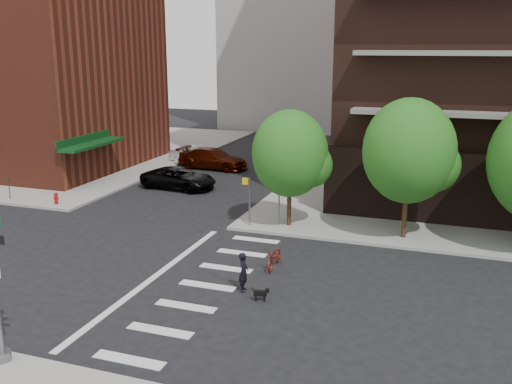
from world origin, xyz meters
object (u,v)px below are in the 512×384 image
at_px(parked_car_black, 179,178).
at_px(parked_car_maroon, 213,159).
at_px(scooter, 274,257).
at_px(fire_hydrant, 56,198).
at_px(parked_car_silver, 195,155).
at_px(dog_walker, 244,272).

height_order(parked_car_black, parked_car_maroon, parked_car_maroon).
bearing_deg(scooter, parked_car_maroon, 119.21).
distance_m(fire_hydrant, parked_car_silver, 14.94).
xyz_separation_m(parked_car_maroon, scooter, (10.86, -18.21, -0.33)).
bearing_deg(parked_car_silver, scooter, -142.62).
bearing_deg(parked_car_silver, parked_car_maroon, -119.72).
height_order(fire_hydrant, parked_car_maroon, parked_car_maroon).
bearing_deg(parked_car_silver, fire_hydrant, 174.81).
bearing_deg(dog_walker, parked_car_silver, 15.97).
relative_size(parked_car_maroon, scooter, 3.01).
distance_m(parked_car_silver, dog_walker, 25.89).
bearing_deg(parked_car_maroon, parked_car_black, -172.75).
bearing_deg(dog_walker, parked_car_maroon, 12.89).
height_order(parked_car_maroon, dog_walker, parked_car_maroon).
height_order(parked_car_silver, scooter, parked_car_silver).
bearing_deg(parked_car_maroon, scooter, -145.23).
bearing_deg(parked_car_silver, parked_car_black, -158.21).
distance_m(parked_car_maroon, dog_walker, 23.46).
distance_m(fire_hydrant, dog_walker, 16.95).
relative_size(parked_car_maroon, parked_car_silver, 1.35).
relative_size(fire_hydrant, parked_car_black, 0.14).
xyz_separation_m(parked_car_black, parked_car_silver, (-2.70, 8.25, -0.04)).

